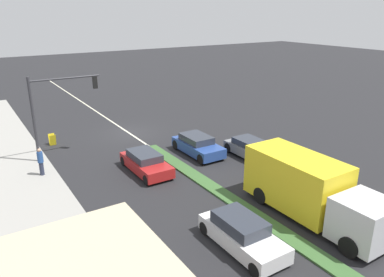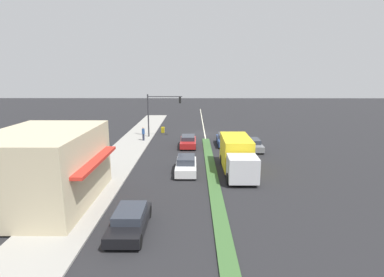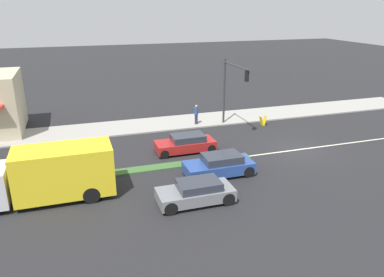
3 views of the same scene
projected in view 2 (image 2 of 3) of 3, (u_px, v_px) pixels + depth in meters
The scene contains 14 objects.
ground_plane at pixel (212, 175), 25.05m from camera, with size 160.00×160.00×0.00m, color #232326.
sidewalk_right at pixel (103, 177), 24.60m from camera, with size 4.00×73.00×0.12m, color #9E9B93.
median_strip at pixel (222, 230), 16.24m from camera, with size 0.90×46.00×0.10m, color #3D6633.
lane_marking_center at pixel (205, 133), 42.63m from camera, with size 0.16×60.00×0.01m, color beige.
building_corner_store at pixel (45, 167), 19.16m from camera, with size 6.70×8.57×4.73m.
traffic_signal_main at pixel (159, 108), 39.18m from camera, with size 4.59×0.34×5.60m.
pedestrian at pixel (143, 133), 37.43m from camera, with size 0.34×0.34×1.71m.
warning_aframe_sign at pixel (163, 130), 42.90m from camera, with size 0.45×0.53×0.84m.
delivery_truck at pixel (237, 155), 25.77m from camera, with size 2.44×7.50×2.87m.
suv_black at pixel (130, 221), 16.14m from camera, with size 1.82×4.17×1.19m.
hatchback_red at pixel (188, 141), 34.84m from camera, with size 1.80×4.23×1.26m.
suv_grey at pixel (253, 145), 33.19m from camera, with size 1.79×4.04×1.24m.
van_white at pixel (186, 165), 25.68m from camera, with size 1.75×4.20×1.38m.
coupe_blue at pixel (225, 140), 35.59m from camera, with size 1.87×4.21×1.34m.
Camera 2 is at (1.55, 41.82, 8.36)m, focal length 28.00 mm.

